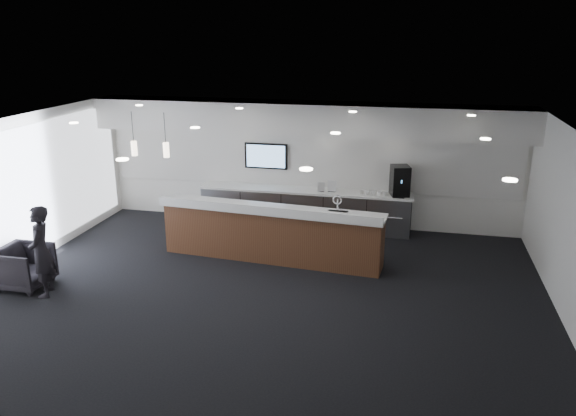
% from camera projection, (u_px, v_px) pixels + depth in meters
% --- Properties ---
extents(ground, '(10.00, 10.00, 0.00)m').
position_uv_depth(ground, '(266.00, 293.00, 10.16)').
color(ground, black).
rests_on(ground, ground).
extents(ceiling, '(10.00, 8.00, 0.02)m').
position_uv_depth(ceiling, '(263.00, 128.00, 9.25)').
color(ceiling, black).
rests_on(ceiling, back_wall).
extents(back_wall, '(10.00, 0.02, 3.00)m').
position_uv_depth(back_wall, '(308.00, 163.00, 13.43)').
color(back_wall, white).
rests_on(back_wall, ground).
extents(left_wall, '(0.02, 8.00, 3.00)m').
position_uv_depth(left_wall, '(13.00, 197.00, 10.75)').
color(left_wall, white).
rests_on(left_wall, ground).
extents(soffit_bulkhead, '(10.00, 0.90, 0.70)m').
position_uv_depth(soffit_bulkhead, '(304.00, 118.00, 12.66)').
color(soffit_bulkhead, silver).
rests_on(soffit_bulkhead, back_wall).
extents(alcove_panel, '(9.80, 0.06, 1.40)m').
position_uv_depth(alcove_panel, '(307.00, 159.00, 13.37)').
color(alcove_panel, silver).
rests_on(alcove_panel, back_wall).
extents(window_blinds_wall, '(0.04, 7.36, 2.55)m').
position_uv_depth(window_blinds_wall, '(15.00, 197.00, 10.74)').
color(window_blinds_wall, '#A7B4C9').
rests_on(window_blinds_wall, left_wall).
extents(back_credenza, '(5.06, 0.66, 0.95)m').
position_uv_depth(back_credenza, '(304.00, 208.00, 13.40)').
color(back_credenza, '#9B9EA3').
rests_on(back_credenza, ground).
extents(wall_tv, '(1.05, 0.08, 0.62)m').
position_uv_depth(wall_tv, '(266.00, 156.00, 13.50)').
color(wall_tv, black).
rests_on(wall_tv, back_wall).
extents(pendant_left, '(0.12, 0.12, 0.30)m').
position_uv_depth(pendant_left, '(154.00, 156.00, 10.72)').
color(pendant_left, '#FFE7C6').
rests_on(pendant_left, ceiling).
extents(pendant_right, '(0.12, 0.12, 0.30)m').
position_uv_depth(pendant_right, '(120.00, 154.00, 10.87)').
color(pendant_right, '#FFE7C6').
rests_on(pendant_right, ceiling).
extents(ceiling_can_lights, '(7.00, 5.00, 0.02)m').
position_uv_depth(ceiling_can_lights, '(263.00, 130.00, 9.26)').
color(ceiling_can_lights, silver).
rests_on(ceiling_can_lights, ceiling).
extents(service_counter, '(4.68, 1.16, 1.49)m').
position_uv_depth(service_counter, '(271.00, 233.00, 11.50)').
color(service_counter, '#512C1B').
rests_on(service_counter, ground).
extents(coffee_machine, '(0.49, 0.56, 0.69)m').
position_uv_depth(coffee_machine, '(400.00, 181.00, 12.69)').
color(coffee_machine, black).
rests_on(coffee_machine, back_credenza).
extents(info_sign_left, '(0.17, 0.07, 0.23)m').
position_uv_depth(info_sign_left, '(321.00, 187.00, 13.03)').
color(info_sign_left, silver).
rests_on(info_sign_left, back_credenza).
extents(info_sign_right, '(0.20, 0.04, 0.27)m').
position_uv_depth(info_sign_right, '(332.00, 186.00, 13.02)').
color(info_sign_right, silver).
rests_on(info_sign_right, back_credenza).
extents(armchair, '(0.87, 0.85, 0.79)m').
position_uv_depth(armchair, '(24.00, 267.00, 10.30)').
color(armchair, black).
rests_on(armchair, ground).
extents(lounge_guest, '(0.60, 0.71, 1.66)m').
position_uv_depth(lounge_guest, '(41.00, 252.00, 9.87)').
color(lounge_guest, black).
rests_on(lounge_guest, ground).
extents(cup_0, '(0.11, 0.11, 0.10)m').
position_uv_depth(cup_0, '(386.00, 194.00, 12.74)').
color(cup_0, white).
rests_on(cup_0, back_credenza).
extents(cup_1, '(0.15, 0.15, 0.10)m').
position_uv_depth(cup_1, '(379.00, 193.00, 12.77)').
color(cup_1, white).
rests_on(cup_1, back_credenza).
extents(cup_2, '(0.13, 0.13, 0.10)m').
position_uv_depth(cup_2, '(373.00, 193.00, 12.80)').
color(cup_2, white).
rests_on(cup_2, back_credenza).
extents(cup_3, '(0.14, 0.14, 0.10)m').
position_uv_depth(cup_3, '(367.00, 192.00, 12.83)').
color(cup_3, white).
rests_on(cup_3, back_credenza).
extents(cup_4, '(0.14, 0.14, 0.10)m').
position_uv_depth(cup_4, '(361.00, 192.00, 12.86)').
color(cup_4, white).
rests_on(cup_4, back_credenza).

